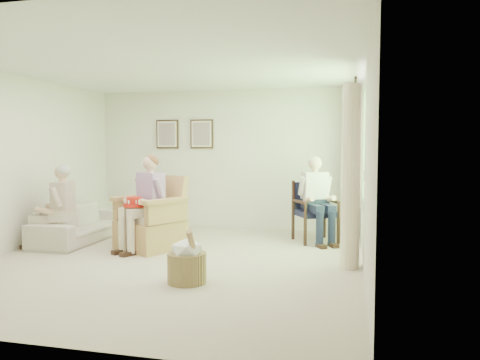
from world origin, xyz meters
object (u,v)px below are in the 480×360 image
Objects in this scene: hatbox at (187,261)px; person_dark at (315,193)px; wood_armchair at (316,209)px; sofa at (81,223)px; wicker_armchair at (152,226)px; person_wicker at (147,196)px; person_sofa at (59,202)px; red_hat at (134,203)px.

person_dark is at bearing 64.86° from hatbox.
sofa is (-3.73, -0.90, -0.24)m from wood_armchair.
person_dark is 2.10× the size of hatbox.
hatbox is (-1.22, -2.61, -0.54)m from person_dark.
sofa is (-1.37, 0.29, -0.07)m from wicker_armchair.
wood_armchair is 0.31m from person_dark.
person_dark is (0.00, -0.16, 0.27)m from wood_armchair.
person_wicker is (1.37, -0.43, 0.53)m from sofa.
person_sofa is (-0.00, -0.59, 0.41)m from sofa.
red_hat is at bearing -97.09° from person_wicker.
person_wicker is at bearing 83.14° from person_sofa.
wood_armchair is 3.84m from sofa.
wicker_armchair reaches higher than hatbox.
wicker_armchair is 1.44m from person_sofa.
red_hat is at bearing -179.47° from person_dark.
wicker_armchair is at bearing 125.80° from hatbox.
sofa is 2.99× the size of hatbox.
person_sofa is (-1.37, -0.30, 0.35)m from wicker_armchair.
person_dark is at bearing 28.51° from red_hat.
wood_armchair is 2.73m from person_wicker.
red_hat is at bearing -83.17° from wicker_armchair.
sofa is 1.46m from red_hat.
person_sofa is at bearing 152.99° from hatbox.
wicker_armchair is 0.51m from red_hat.
wicker_armchair is 0.57× the size of sofa.
hatbox is at bearing -26.80° from wicker_armchair.
person_sofa is at bearing -146.10° from person_wicker.
red_hat is (-2.48, -1.35, -0.07)m from person_dark.
wicker_armchair reaches higher than red_hat.
red_hat is at bearing 134.97° from hatbox.
hatbox is (2.51, -1.87, -0.03)m from sofa.
sofa is 3.84m from person_dark.
person_dark is (2.36, 1.03, 0.44)m from wicker_armchair.
sofa is at bearing 165.56° from wood_armchair.
person_wicker is at bearing 128.45° from hatbox.
sofa is at bearing -170.17° from person_wicker.
wood_armchair is at bearing 62.02° from person_dark.
sofa is 1.40× the size of person_wicker.
sofa is at bearing 163.25° from person_dark.
sofa is 6.26× the size of red_hat.
red_hat is at bearing 75.80° from person_sofa.
red_hat reaches higher than sofa.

